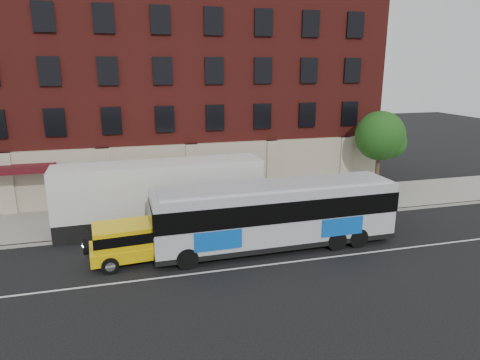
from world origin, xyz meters
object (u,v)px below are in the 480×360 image
object	(u,v)px
street_tree	(381,138)
city_bus	(276,213)
shipping_container	(161,196)
sign_pole	(53,218)
yellow_suv	(136,240)

from	to	relation	value
street_tree	city_bus	world-z (taller)	street_tree
shipping_container	city_bus	bearing A→B (deg)	-38.80
sign_pole	shipping_container	distance (m)	5.97
street_tree	yellow_suv	xyz separation A→B (m)	(-17.78, -6.85, -3.27)
street_tree	city_bus	xyz separation A→B (m)	(-10.53, -7.05, -2.44)
sign_pole	yellow_suv	distance (m)	5.53
city_bus	yellow_suv	distance (m)	7.30
street_tree	shipping_container	world-z (taller)	street_tree
yellow_suv	shipping_container	size ratio (longest dim) A/B	0.43
yellow_suv	sign_pole	bearing A→B (deg)	140.51
yellow_suv	city_bus	bearing A→B (deg)	-1.65
sign_pole	yellow_suv	world-z (taller)	sign_pole
sign_pole	street_tree	world-z (taller)	street_tree
yellow_suv	shipping_container	xyz separation A→B (m)	(1.63, 4.31, 0.85)
sign_pole	city_bus	world-z (taller)	city_bus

